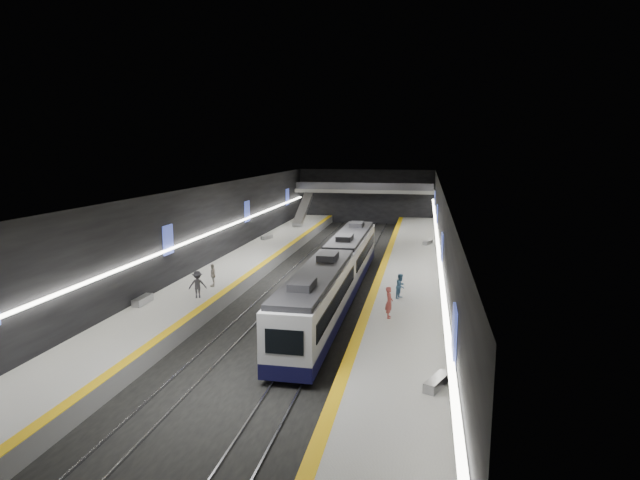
% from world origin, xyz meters
% --- Properties ---
extents(ground, '(70.00, 70.00, 0.00)m').
position_xyz_m(ground, '(0.00, 0.00, 0.00)').
color(ground, black).
rests_on(ground, ground).
extents(ceiling, '(20.00, 70.00, 0.04)m').
position_xyz_m(ceiling, '(0.00, 0.00, 8.00)').
color(ceiling, beige).
rests_on(ceiling, wall_left).
extents(wall_left, '(0.04, 70.00, 8.00)m').
position_xyz_m(wall_left, '(-10.00, 0.00, 4.00)').
color(wall_left, black).
rests_on(wall_left, ground).
extents(wall_right, '(0.04, 70.00, 8.00)m').
position_xyz_m(wall_right, '(10.00, 0.00, 4.00)').
color(wall_right, black).
rests_on(wall_right, ground).
extents(wall_back, '(20.00, 0.04, 8.00)m').
position_xyz_m(wall_back, '(0.00, 35.00, 4.00)').
color(wall_back, black).
rests_on(wall_back, ground).
extents(platform_left, '(5.00, 70.00, 1.00)m').
position_xyz_m(platform_left, '(-7.50, 0.00, 0.50)').
color(platform_left, slate).
rests_on(platform_left, ground).
extents(tile_surface_left, '(5.00, 70.00, 0.02)m').
position_xyz_m(tile_surface_left, '(-7.50, 0.00, 1.01)').
color(tile_surface_left, '#B3B3AD').
rests_on(tile_surface_left, platform_left).
extents(tactile_strip_left, '(0.60, 70.00, 0.02)m').
position_xyz_m(tactile_strip_left, '(-5.30, 0.00, 1.02)').
color(tactile_strip_left, yellow).
rests_on(tactile_strip_left, platform_left).
extents(platform_right, '(5.00, 70.00, 1.00)m').
position_xyz_m(platform_right, '(7.50, 0.00, 0.50)').
color(platform_right, slate).
rests_on(platform_right, ground).
extents(tile_surface_right, '(5.00, 70.00, 0.02)m').
position_xyz_m(tile_surface_right, '(7.50, 0.00, 1.01)').
color(tile_surface_right, '#B3B3AD').
rests_on(tile_surface_right, platform_right).
extents(tactile_strip_right, '(0.60, 70.00, 0.02)m').
position_xyz_m(tactile_strip_right, '(5.30, 0.00, 1.02)').
color(tactile_strip_right, yellow).
rests_on(tactile_strip_right, platform_right).
extents(rails, '(6.52, 70.00, 0.12)m').
position_xyz_m(rails, '(-0.00, 0.00, 0.06)').
color(rails, gray).
rests_on(rails, ground).
extents(train, '(2.69, 30.04, 3.60)m').
position_xyz_m(train, '(2.50, -6.19, 2.20)').
color(train, '#100F38').
rests_on(train, ground).
extents(ad_posters, '(19.94, 53.50, 2.20)m').
position_xyz_m(ad_posters, '(-0.00, 1.00, 4.50)').
color(ad_posters, '#3A49AE').
rests_on(ad_posters, wall_left).
extents(cove_light_left, '(0.25, 68.60, 0.12)m').
position_xyz_m(cove_light_left, '(-9.80, 0.00, 3.80)').
color(cove_light_left, white).
rests_on(cove_light_left, wall_left).
extents(cove_light_right, '(0.25, 68.60, 0.12)m').
position_xyz_m(cove_light_right, '(9.80, 0.00, 3.80)').
color(cove_light_right, white).
rests_on(cove_light_right, wall_right).
extents(mezzanine_bridge, '(20.00, 3.00, 1.50)m').
position_xyz_m(mezzanine_bridge, '(0.00, 32.93, 5.04)').
color(mezzanine_bridge, gray).
rests_on(mezzanine_bridge, wall_left).
extents(escalator, '(1.20, 7.50, 3.92)m').
position_xyz_m(escalator, '(-7.50, 26.00, 2.90)').
color(escalator, '#99999E').
rests_on(escalator, platform_left).
extents(bench_left_near, '(0.59, 1.99, 0.48)m').
position_xyz_m(bench_left_near, '(-9.50, -12.77, 1.24)').
color(bench_left_near, '#99999E').
rests_on(bench_left_near, platform_left).
extents(bench_left_far, '(0.96, 1.83, 0.43)m').
position_xyz_m(bench_left_far, '(-8.72, 13.09, 1.22)').
color(bench_left_far, '#99999E').
rests_on(bench_left_far, platform_left).
extents(bench_right_near, '(1.25, 1.94, 0.46)m').
position_xyz_m(bench_right_near, '(9.50, -21.74, 1.23)').
color(bench_right_near, '#99999E').
rests_on(bench_right_near, platform_right).
extents(bench_right_far, '(1.10, 1.90, 0.45)m').
position_xyz_m(bench_right_far, '(9.12, 13.30, 1.22)').
color(bench_right_far, '#99999E').
rests_on(bench_right_far, platform_right).
extents(passenger_right_a, '(0.51, 0.74, 1.95)m').
position_xyz_m(passenger_right_a, '(6.77, -12.58, 1.97)').
color(passenger_right_a, '#B04842').
rests_on(passenger_right_a, platform_right).
extents(passenger_right_b, '(0.93, 1.03, 1.72)m').
position_xyz_m(passenger_right_b, '(7.26, -8.12, 1.86)').
color(passenger_right_b, teal).
rests_on(passenger_right_b, platform_right).
extents(passenger_left_a, '(0.80, 1.10, 1.73)m').
position_xyz_m(passenger_left_a, '(-6.64, -7.63, 1.86)').
color(passenger_left_a, '#BAB2AA').
rests_on(passenger_left_a, platform_left).
extents(passenger_left_b, '(1.38, 1.06, 1.89)m').
position_xyz_m(passenger_left_b, '(-6.47, -10.73, 1.94)').
color(passenger_left_b, '#3B3A41').
rests_on(passenger_left_b, platform_left).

